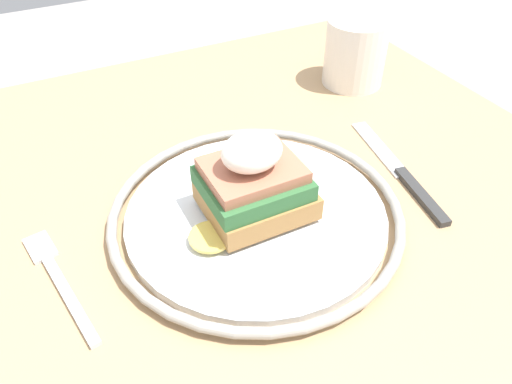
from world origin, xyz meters
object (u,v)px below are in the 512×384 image
Objects in this scene: plate at (256,213)px; fork at (58,279)px; knife at (404,176)px; cup at (355,51)px; sandwich at (253,183)px.

plate is 0.19m from fork.
plate is 1.49× the size of knife.
knife is 2.14× the size of cup.
knife is at bearing -3.69° from fork.
sandwich is at bearing -2.67° from fork.
plate is at bearing -2.61° from fork.
fork is 0.77× the size of knife.
sandwich reaches higher than cup.
cup is (0.44, 0.18, 0.04)m from fork.
cup is at bearing 69.61° from knife.
cup reaches higher than fork.
plate is 3.20× the size of cup.
sandwich is 0.65× the size of knife.
sandwich is at bearing -178.26° from plate.
plate is 1.94× the size of fork.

